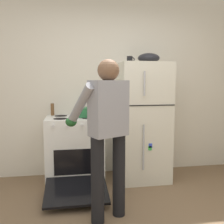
% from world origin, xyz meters
% --- Properties ---
extents(kitchen_wall_back, '(6.00, 0.10, 2.70)m').
position_xyz_m(kitchen_wall_back, '(0.00, 1.95, 1.35)').
color(kitchen_wall_back, silver).
rests_on(kitchen_wall_back, ground).
extents(refrigerator, '(0.68, 0.72, 1.65)m').
position_xyz_m(refrigerator, '(0.45, 1.57, 0.82)').
color(refrigerator, silver).
rests_on(refrigerator, ground).
extents(stove_range, '(0.76, 1.22, 0.92)m').
position_xyz_m(stove_range, '(-0.51, 1.55, 0.45)').
color(stove_range, white).
rests_on(stove_range, ground).
extents(person_cook, '(0.65, 0.71, 1.60)m').
position_xyz_m(person_cook, '(-0.21, 0.57, 0.96)').
color(person_cook, black).
rests_on(person_cook, ground).
extents(red_pot, '(0.33, 0.23, 0.13)m').
position_xyz_m(red_pot, '(-0.35, 1.52, 0.98)').
color(red_pot, '#236638').
rests_on(red_pot, stove_range).
extents(coffee_mug, '(0.11, 0.08, 0.10)m').
position_xyz_m(coffee_mug, '(0.28, 1.62, 1.70)').
color(coffee_mug, black).
rests_on(coffee_mug, refrigerator).
extents(pepper_mill, '(0.05, 0.05, 0.17)m').
position_xyz_m(pepper_mill, '(-0.81, 1.77, 1.00)').
color(pepper_mill, brown).
rests_on(pepper_mill, stove_range).
extents(mixing_bowl, '(0.30, 0.30, 0.14)m').
position_xyz_m(mixing_bowl, '(0.53, 1.57, 1.72)').
color(mixing_bowl, black).
rests_on(mixing_bowl, refrigerator).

